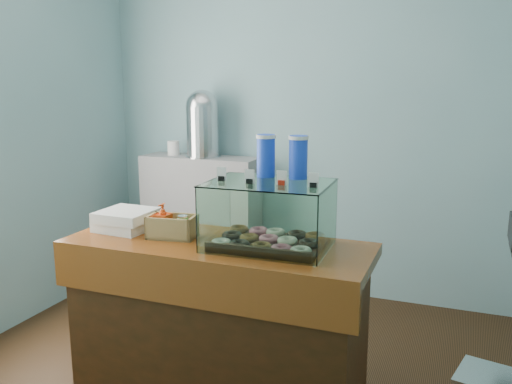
% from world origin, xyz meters
% --- Properties ---
extents(ground, '(3.50, 3.50, 0.00)m').
position_xyz_m(ground, '(0.00, 0.00, 0.00)').
color(ground, black).
rests_on(ground, ground).
extents(room_shell, '(3.54, 3.04, 2.82)m').
position_xyz_m(room_shell, '(0.03, 0.01, 1.71)').
color(room_shell, '#719EA5').
rests_on(room_shell, ground).
extents(counter, '(1.60, 0.60, 0.90)m').
position_xyz_m(counter, '(0.00, -0.25, 0.46)').
color(counter, '#401E0C').
rests_on(counter, ground).
extents(back_shelf, '(1.00, 0.32, 1.10)m').
position_xyz_m(back_shelf, '(-0.90, 1.32, 0.55)').
color(back_shelf, gray).
rests_on(back_shelf, ground).
extents(display_case, '(0.62, 0.47, 0.55)m').
position_xyz_m(display_case, '(0.28, -0.19, 1.07)').
color(display_case, '#371D10').
rests_on(display_case, counter).
extents(condiment_crate, '(0.27, 0.19, 0.18)m').
position_xyz_m(condiment_crate, '(-0.27, -0.26, 0.97)').
color(condiment_crate, tan).
rests_on(condiment_crate, counter).
extents(pastry_boxes, '(0.30, 0.30, 0.11)m').
position_xyz_m(pastry_boxes, '(-0.58, -0.21, 0.96)').
color(pastry_boxes, white).
rests_on(pastry_boxes, counter).
extents(coffee_urn, '(0.30, 0.30, 0.55)m').
position_xyz_m(coffee_urn, '(-0.86, 1.31, 1.39)').
color(coffee_urn, silver).
rests_on(coffee_urn, back_shelf).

